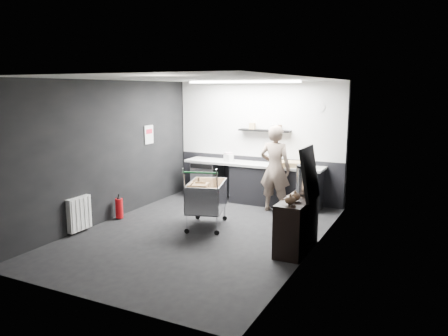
% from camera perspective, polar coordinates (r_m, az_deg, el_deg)
% --- Properties ---
extents(floor, '(5.50, 5.50, 0.00)m').
position_cam_1_polar(floor, '(7.85, -3.21, -8.54)').
color(floor, black).
rests_on(floor, ground).
extents(ceiling, '(5.50, 5.50, 0.00)m').
position_cam_1_polar(ceiling, '(7.43, -3.42, 11.58)').
color(ceiling, silver).
rests_on(ceiling, wall_back).
extents(wall_back, '(5.50, 0.00, 5.50)m').
position_cam_1_polar(wall_back, '(9.98, 4.50, 3.48)').
color(wall_back, black).
rests_on(wall_back, floor).
extents(wall_front, '(5.50, 0.00, 5.50)m').
position_cam_1_polar(wall_front, '(5.35, -18.00, -3.01)').
color(wall_front, black).
rests_on(wall_front, floor).
extents(wall_left, '(0.00, 5.50, 5.50)m').
position_cam_1_polar(wall_left, '(8.67, -14.89, 2.12)').
color(wall_left, black).
rests_on(wall_left, floor).
extents(wall_right, '(0.00, 5.50, 5.50)m').
position_cam_1_polar(wall_right, '(6.77, 11.58, 0.03)').
color(wall_right, black).
rests_on(wall_right, floor).
extents(kitchen_wall_panel, '(3.95, 0.02, 1.70)m').
position_cam_1_polar(kitchen_wall_panel, '(9.92, 4.50, 6.34)').
color(kitchen_wall_panel, silver).
rests_on(kitchen_wall_panel, wall_back).
extents(dado_panel, '(3.95, 0.02, 1.00)m').
position_cam_1_polar(dado_panel, '(10.10, 4.39, -1.33)').
color(dado_panel, black).
rests_on(dado_panel, wall_back).
extents(floating_shelf, '(1.20, 0.22, 0.04)m').
position_cam_1_polar(floating_shelf, '(9.76, 5.34, 4.90)').
color(floating_shelf, black).
rests_on(floating_shelf, wall_back).
extents(wall_clock, '(0.20, 0.03, 0.20)m').
position_cam_1_polar(wall_clock, '(9.46, 12.47, 7.75)').
color(wall_clock, silver).
rests_on(wall_clock, wall_back).
extents(poster, '(0.02, 0.30, 0.40)m').
position_cam_1_polar(poster, '(9.65, -9.78, 4.32)').
color(poster, silver).
rests_on(poster, wall_left).
extents(poster_red_band, '(0.02, 0.22, 0.10)m').
position_cam_1_polar(poster_red_band, '(9.64, -9.77, 4.73)').
color(poster_red_band, red).
rests_on(poster_red_band, poster).
extents(radiator, '(0.10, 0.50, 0.60)m').
position_cam_1_polar(radiator, '(8.19, -18.39, -5.69)').
color(radiator, silver).
rests_on(radiator, wall_left).
extents(ceiling_strip, '(2.40, 0.20, 0.04)m').
position_cam_1_polar(ceiling_strip, '(9.08, 2.47, 11.17)').
color(ceiling_strip, white).
rests_on(ceiling_strip, ceiling).
extents(prep_counter, '(3.20, 0.61, 0.90)m').
position_cam_1_polar(prep_counter, '(9.78, 4.45, -1.97)').
color(prep_counter, black).
rests_on(prep_counter, floor).
extents(person, '(0.66, 0.44, 1.80)m').
position_cam_1_polar(person, '(9.09, 6.68, -0.10)').
color(person, '#B8A692').
rests_on(person, floor).
extents(shopping_cart, '(0.90, 1.21, 1.14)m').
position_cam_1_polar(shopping_cart, '(8.07, -2.33, -3.96)').
color(shopping_cart, silver).
rests_on(shopping_cart, floor).
extents(sideboard, '(0.47, 1.11, 1.66)m').
position_cam_1_polar(sideboard, '(7.03, 9.64, -6.38)').
color(sideboard, black).
rests_on(sideboard, floor).
extents(fire_extinguisher, '(0.15, 0.15, 0.48)m').
position_cam_1_polar(fire_extinguisher, '(8.85, -13.53, -5.04)').
color(fire_extinguisher, red).
rests_on(fire_extinguisher, floor).
extents(cardboard_box, '(0.59, 0.48, 0.11)m').
position_cam_1_polar(cardboard_box, '(9.39, 8.53, 0.52)').
color(cardboard_box, tan).
rests_on(cardboard_box, prep_counter).
extents(pink_tub, '(0.20, 0.20, 0.20)m').
position_cam_1_polar(pink_tub, '(9.97, 0.58, 1.48)').
color(pink_tub, silver).
rests_on(pink_tub, prep_counter).
extents(white_container, '(0.23, 0.21, 0.16)m').
position_cam_1_polar(white_container, '(9.91, 0.60, 1.32)').
color(white_container, silver).
rests_on(white_container, prep_counter).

